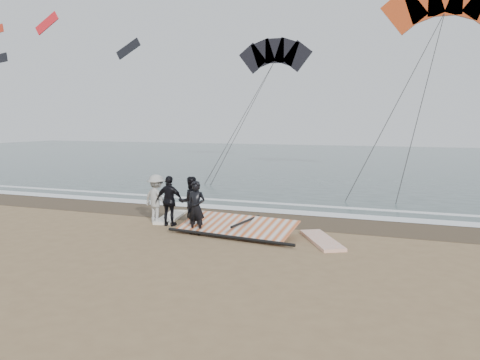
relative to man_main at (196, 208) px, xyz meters
The scene contains 13 objects.
ground 1.69m from the man_main, 68.12° to the right, with size 120.00×120.00×0.00m, color #8C704C.
sea 31.66m from the man_main, 89.02° to the left, with size 120.00×54.00×0.02m, color #233838.
wet_sand 3.31m from the man_main, 80.21° to the left, with size 120.00×2.80×0.01m, color #4C3D2B.
foam_near 4.66m from the man_main, 83.19° to the left, with size 120.00×0.90×0.01m, color white.
foam_far 6.33m from the man_main, 85.03° to the left, with size 120.00×0.45×0.01m, color white.
man_main is the anchor object (origin of this frame).
board_white 4.07m from the man_main, ahead, with size 0.67×2.41×0.10m, color white.
board_cream 2.87m from the man_main, 135.76° to the left, with size 0.63×2.37×0.10m, color white.
trio_cluster 1.74m from the man_main, 146.33° to the left, with size 2.57×1.11×1.75m.
sail_rig 1.46m from the man_main, 25.50° to the left, with size 4.36×2.17×0.50m.
kite_red 19.56m from the man_main, 63.90° to the left, with size 7.67×4.08×13.04m.
kite_dark 26.45m from the man_main, 100.86° to the left, with size 6.90×7.32×16.77m.
distant_kites 43.70m from the man_main, 139.04° to the left, with size 19.88×6.12×5.40m.
Camera 1 is at (5.94, -11.90, 3.58)m, focal length 35.00 mm.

